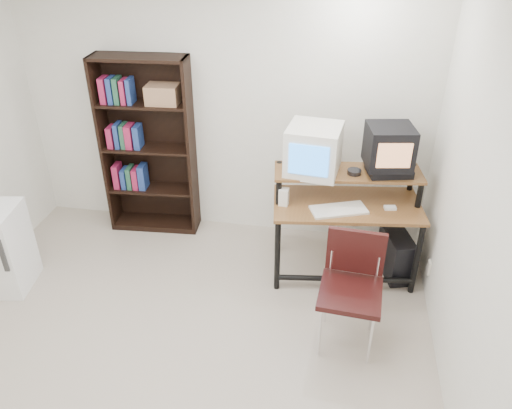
% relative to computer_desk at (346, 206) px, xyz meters
% --- Properties ---
extents(floor, '(4.00, 4.00, 0.01)m').
position_rel_computer_desk_xyz_m(floor, '(-1.25, -1.39, -0.70)').
color(floor, '#B8AA98').
rests_on(floor, ground).
extents(back_wall, '(4.00, 0.01, 2.60)m').
position_rel_computer_desk_xyz_m(back_wall, '(-1.25, 0.61, 0.60)').
color(back_wall, silver).
rests_on(back_wall, floor).
extents(right_wall, '(0.01, 4.00, 2.60)m').
position_rel_computer_desk_xyz_m(right_wall, '(0.75, -1.39, 0.60)').
color(right_wall, silver).
rests_on(right_wall, floor).
extents(computer_desk, '(1.35, 0.80, 0.98)m').
position_rel_computer_desk_xyz_m(computer_desk, '(0.00, 0.00, 0.00)').
color(computer_desk, brown).
rests_on(computer_desk, floor).
extents(crt_monitor, '(0.48, 0.49, 0.42)m').
position_rel_computer_desk_xyz_m(crt_monitor, '(-0.32, 0.07, 0.48)').
color(crt_monitor, silver).
rests_on(crt_monitor, computer_desk).
extents(vcr, '(0.41, 0.34, 0.08)m').
position_rel_computer_desk_xyz_m(vcr, '(0.33, 0.12, 0.31)').
color(vcr, black).
rests_on(vcr, computer_desk).
extents(crt_tv, '(0.43, 0.43, 0.35)m').
position_rel_computer_desk_xyz_m(crt_tv, '(0.30, 0.14, 0.53)').
color(crt_tv, black).
rests_on(crt_tv, vcr).
extents(cd_spindle, '(0.15, 0.15, 0.05)m').
position_rel_computer_desk_xyz_m(cd_spindle, '(0.04, 0.06, 0.30)').
color(cd_spindle, '#26262B').
rests_on(cd_spindle, computer_desk).
extents(keyboard, '(0.51, 0.37, 0.03)m').
position_rel_computer_desk_xyz_m(keyboard, '(-0.07, -0.17, 0.04)').
color(keyboard, silver).
rests_on(keyboard, computer_desk).
extents(mousepad, '(0.27, 0.25, 0.01)m').
position_rel_computer_desk_xyz_m(mousepad, '(0.36, -0.08, 0.03)').
color(mousepad, black).
rests_on(mousepad, computer_desk).
extents(mouse, '(0.11, 0.08, 0.03)m').
position_rel_computer_desk_xyz_m(mouse, '(0.37, -0.06, 0.05)').
color(mouse, white).
rests_on(mouse, mousepad).
extents(desk_speaker, '(0.09, 0.08, 0.17)m').
position_rel_computer_desk_xyz_m(desk_speaker, '(-0.54, -0.14, 0.11)').
color(desk_speaker, silver).
rests_on(desk_speaker, computer_desk).
extents(pc_tower, '(0.31, 0.49, 0.42)m').
position_rel_computer_desk_xyz_m(pc_tower, '(0.49, 0.03, -0.49)').
color(pc_tower, black).
rests_on(pc_tower, floor).
extents(school_chair, '(0.49, 0.49, 0.91)m').
position_rel_computer_desk_xyz_m(school_chair, '(0.07, -0.85, -0.13)').
color(school_chair, black).
rests_on(school_chair, floor).
extents(bookshelf, '(0.92, 0.36, 1.81)m').
position_rel_computer_desk_xyz_m(bookshelf, '(-1.98, 0.46, 0.23)').
color(bookshelf, black).
rests_on(bookshelf, floor).
extents(wall_outlet, '(0.02, 0.08, 0.12)m').
position_rel_computer_desk_xyz_m(wall_outlet, '(0.74, -0.24, -0.40)').
color(wall_outlet, beige).
rests_on(wall_outlet, right_wall).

